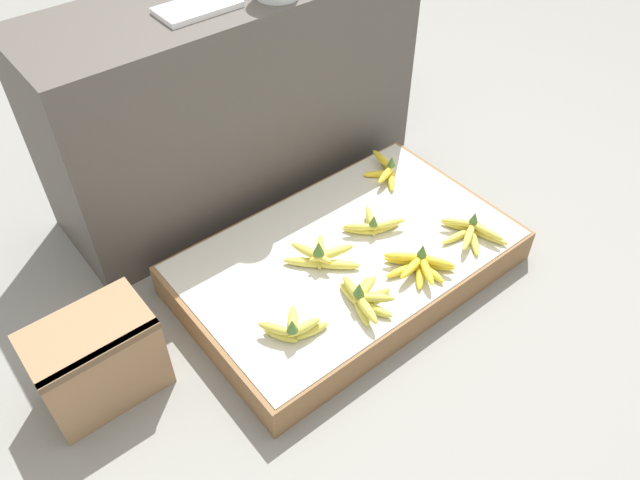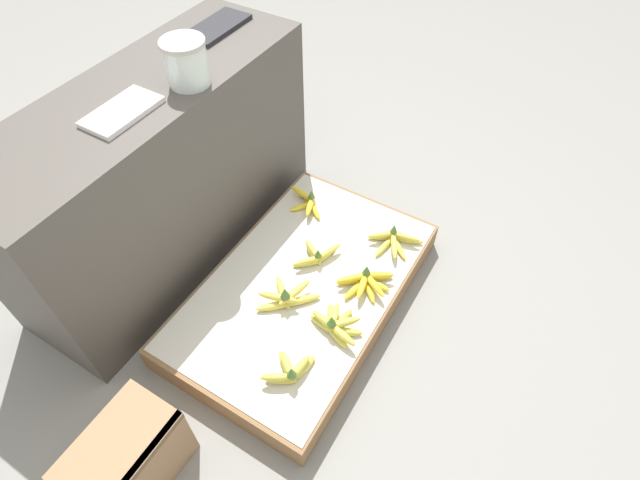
{
  "view_description": "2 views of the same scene",
  "coord_description": "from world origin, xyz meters",
  "px_view_note": "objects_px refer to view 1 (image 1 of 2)",
  "views": [
    {
      "loc": [
        -1.02,
        -1.12,
        1.66
      ],
      "look_at": [
        -0.13,
        -0.01,
        0.27
      ],
      "focal_mm": 35.0,
      "sensor_mm": 36.0,
      "label": 1
    },
    {
      "loc": [
        -0.99,
        -0.67,
        1.78
      ],
      "look_at": [
        0.15,
        0.01,
        0.24
      ],
      "focal_mm": 28.0,
      "sensor_mm": 36.0,
      "label": 2
    }
  ],
  "objects_px": {
    "banana_bunch_front_left": "(293,327)",
    "wooden_crate": "(98,360)",
    "banana_bunch_middle_midleft": "(321,256)",
    "banana_bunch_front_midright": "(419,265)",
    "banana_bunch_middle_midright": "(373,225)",
    "banana_bunch_front_right": "(471,232)",
    "foam_tray_white": "(198,7)",
    "banana_bunch_front_midleft": "(364,298)",
    "banana_bunch_back_right": "(386,170)"
  },
  "relations": [
    {
      "from": "banana_bunch_front_midleft",
      "to": "foam_tray_white",
      "type": "bearing_deg",
      "value": 90.32
    },
    {
      "from": "banana_bunch_front_midright",
      "to": "foam_tray_white",
      "type": "xyz_separation_m",
      "value": [
        -0.24,
        0.83,
        0.65
      ]
    },
    {
      "from": "wooden_crate",
      "to": "foam_tray_white",
      "type": "height_order",
      "value": "foam_tray_white"
    },
    {
      "from": "banana_bunch_middle_midright",
      "to": "banana_bunch_front_midleft",
      "type": "bearing_deg",
      "value": -136.74
    },
    {
      "from": "banana_bunch_front_left",
      "to": "banana_bunch_middle_midleft",
      "type": "height_order",
      "value": "banana_bunch_middle_midleft"
    },
    {
      "from": "banana_bunch_front_midleft",
      "to": "banana_bunch_front_midright",
      "type": "xyz_separation_m",
      "value": [
        0.24,
        -0.01,
        -0.0
      ]
    },
    {
      "from": "wooden_crate",
      "to": "banana_bunch_front_right",
      "type": "bearing_deg",
      "value": -14.54
    },
    {
      "from": "banana_bunch_middle_midright",
      "to": "banana_bunch_front_right",
      "type": "bearing_deg",
      "value": -44.39
    },
    {
      "from": "banana_bunch_front_midright",
      "to": "banana_bunch_middle_midright",
      "type": "height_order",
      "value": "banana_bunch_front_midright"
    },
    {
      "from": "banana_bunch_front_midleft",
      "to": "foam_tray_white",
      "type": "height_order",
      "value": "foam_tray_white"
    },
    {
      "from": "banana_bunch_front_left",
      "to": "banana_bunch_front_right",
      "type": "bearing_deg",
      "value": -4.03
    },
    {
      "from": "wooden_crate",
      "to": "banana_bunch_middle_midleft",
      "type": "distance_m",
      "value": 0.76
    },
    {
      "from": "banana_bunch_front_left",
      "to": "banana_bunch_front_right",
      "type": "xyz_separation_m",
      "value": [
        0.74,
        -0.05,
        -0.01
      ]
    },
    {
      "from": "banana_bunch_front_left",
      "to": "wooden_crate",
      "type": "bearing_deg",
      "value": 151.76
    },
    {
      "from": "banana_bunch_front_midleft",
      "to": "banana_bunch_middle_midleft",
      "type": "distance_m",
      "value": 0.23
    },
    {
      "from": "banana_bunch_front_left",
      "to": "banana_bunch_middle_midright",
      "type": "xyz_separation_m",
      "value": [
        0.49,
        0.19,
        -0.01
      ]
    },
    {
      "from": "banana_bunch_front_midleft",
      "to": "banana_bunch_middle_midleft",
      "type": "height_order",
      "value": "banana_bunch_middle_midleft"
    },
    {
      "from": "banana_bunch_middle_midleft",
      "to": "banana_bunch_middle_midright",
      "type": "distance_m",
      "value": 0.24
    },
    {
      "from": "banana_bunch_front_midright",
      "to": "banana_bunch_front_right",
      "type": "bearing_deg",
      "value": 0.13
    },
    {
      "from": "wooden_crate",
      "to": "banana_bunch_front_midright",
      "type": "height_order",
      "value": "wooden_crate"
    },
    {
      "from": "banana_bunch_front_left",
      "to": "banana_bunch_middle_midright",
      "type": "relative_size",
      "value": 0.93
    },
    {
      "from": "banana_bunch_front_left",
      "to": "banana_bunch_back_right",
      "type": "distance_m",
      "value": 0.84
    },
    {
      "from": "banana_bunch_middle_midright",
      "to": "wooden_crate",
      "type": "bearing_deg",
      "value": 175.28
    },
    {
      "from": "banana_bunch_front_left",
      "to": "banana_bunch_middle_midleft",
      "type": "relative_size",
      "value": 0.87
    },
    {
      "from": "banana_bunch_front_right",
      "to": "banana_bunch_middle_midright",
      "type": "relative_size",
      "value": 1.15
    },
    {
      "from": "banana_bunch_front_midleft",
      "to": "banana_bunch_middle_midright",
      "type": "bearing_deg",
      "value": 43.26
    },
    {
      "from": "banana_bunch_middle_midleft",
      "to": "banana_bunch_middle_midright",
      "type": "bearing_deg",
      "value": 2.33
    },
    {
      "from": "banana_bunch_front_left",
      "to": "banana_bunch_middle_midleft",
      "type": "bearing_deg",
      "value": 35.22
    },
    {
      "from": "banana_bunch_front_right",
      "to": "foam_tray_white",
      "type": "relative_size",
      "value": 0.91
    },
    {
      "from": "banana_bunch_front_midright",
      "to": "banana_bunch_back_right",
      "type": "height_order",
      "value": "banana_bunch_front_midright"
    },
    {
      "from": "banana_bunch_back_right",
      "to": "banana_bunch_middle_midright",
      "type": "bearing_deg",
      "value": -141.41
    },
    {
      "from": "banana_bunch_front_midleft",
      "to": "banana_bunch_front_midright",
      "type": "distance_m",
      "value": 0.24
    },
    {
      "from": "banana_bunch_front_right",
      "to": "foam_tray_white",
      "type": "height_order",
      "value": "foam_tray_white"
    },
    {
      "from": "banana_bunch_middle_midleft",
      "to": "banana_bunch_middle_midright",
      "type": "height_order",
      "value": "banana_bunch_middle_midleft"
    },
    {
      "from": "banana_bunch_front_right",
      "to": "banana_bunch_back_right",
      "type": "distance_m",
      "value": 0.44
    },
    {
      "from": "wooden_crate",
      "to": "banana_bunch_middle_midright",
      "type": "height_order",
      "value": "wooden_crate"
    },
    {
      "from": "banana_bunch_front_right",
      "to": "foam_tray_white",
      "type": "xyz_separation_m",
      "value": [
        -0.5,
        0.83,
        0.65
      ]
    },
    {
      "from": "banana_bunch_back_right",
      "to": "foam_tray_white",
      "type": "relative_size",
      "value": 0.84
    },
    {
      "from": "banana_bunch_front_left",
      "to": "banana_bunch_front_midleft",
      "type": "height_order",
      "value": "banana_bunch_front_midleft"
    },
    {
      "from": "banana_bunch_front_midleft",
      "to": "banana_bunch_middle_midright",
      "type": "distance_m",
      "value": 0.34
    },
    {
      "from": "wooden_crate",
      "to": "banana_bunch_front_left",
      "type": "bearing_deg",
      "value": -28.24
    },
    {
      "from": "wooden_crate",
      "to": "banana_bunch_middle_midleft",
      "type": "height_order",
      "value": "wooden_crate"
    },
    {
      "from": "banana_bunch_front_midright",
      "to": "banana_bunch_middle_midleft",
      "type": "height_order",
      "value": "banana_bunch_middle_midleft"
    },
    {
      "from": "banana_bunch_middle_midleft",
      "to": "banana_bunch_front_midright",
      "type": "bearing_deg",
      "value": -45.22
    },
    {
      "from": "banana_bunch_front_midright",
      "to": "banana_bunch_middle_midright",
      "type": "xyz_separation_m",
      "value": [
        0.01,
        0.24,
        -0.0
      ]
    },
    {
      "from": "banana_bunch_front_right",
      "to": "banana_bunch_middle_midleft",
      "type": "xyz_separation_m",
      "value": [
        -0.49,
        0.23,
        0.01
      ]
    },
    {
      "from": "banana_bunch_front_midleft",
      "to": "banana_bunch_middle_midright",
      "type": "xyz_separation_m",
      "value": [
        0.25,
        0.24,
        -0.0
      ]
    },
    {
      "from": "banana_bunch_front_midleft",
      "to": "foam_tray_white",
      "type": "relative_size",
      "value": 0.84
    },
    {
      "from": "banana_bunch_front_midright",
      "to": "banana_bunch_middle_midleft",
      "type": "distance_m",
      "value": 0.33
    },
    {
      "from": "banana_bunch_front_left",
      "to": "banana_bunch_middle_midright",
      "type": "distance_m",
      "value": 0.53
    }
  ]
}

